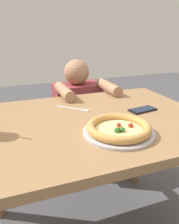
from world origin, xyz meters
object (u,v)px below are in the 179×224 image
object	(u,v)px
pizza_near	(119,129)
cell_phone	(143,110)
diner_seated	(78,124)
fork	(74,109)

from	to	relation	value
pizza_near	cell_phone	world-z (taller)	pizza_near
pizza_near	diner_seated	distance (m)	0.90
cell_phone	diner_seated	size ratio (longest dim) A/B	0.17
pizza_near	cell_phone	size ratio (longest dim) A/B	1.91
diner_seated	cell_phone	bearing A→B (deg)	-74.81
pizza_near	diner_seated	bearing A→B (deg)	84.06
fork	diner_seated	world-z (taller)	diner_seated
pizza_near	fork	world-z (taller)	pizza_near
pizza_near	fork	distance (m)	0.38
pizza_near	diner_seated	size ratio (longest dim) A/B	0.32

